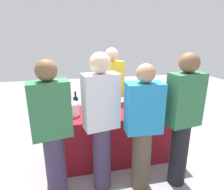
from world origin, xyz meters
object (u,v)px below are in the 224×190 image
guest_0 (52,130)px  guest_1 (101,120)px  wine_bottle_2 (132,99)px  guest_2 (143,126)px  guest_3 (183,118)px  wine_bottle_0 (76,104)px  wine_bottle_3 (141,100)px  ice_bucket (72,109)px  wine_glass_0 (91,108)px  wine_glass_1 (104,108)px  server_pouring (112,92)px  wine_bottle_1 (103,102)px  wine_glass_2 (111,110)px  wine_glass_3 (135,107)px

guest_0 → guest_1: bearing=-7.4°
wine_bottle_2 → guest_2: size_ratio=0.21×
guest_0 → guest_3: guest_3 is taller
wine_bottle_0 → wine_bottle_3: wine_bottle_3 is taller
guest_0 → ice_bucket: bearing=60.3°
ice_bucket → guest_2: 1.04m
wine_glass_0 → guest_2: guest_2 is taller
wine_glass_1 → server_pouring: (0.26, 0.68, 0.03)m
wine_bottle_1 → wine_glass_2: (0.07, -0.23, -0.03)m
wine_glass_2 → guest_2: bearing=-62.5°
guest_2 → guest_3: 0.49m
wine_glass_1 → wine_glass_3: (0.46, -0.01, -0.01)m
wine_glass_2 → wine_bottle_3: bearing=27.2°
guest_3 → guest_2: bearing=167.4°
wine_bottle_0 → wine_glass_3: (0.83, -0.29, -0.01)m
wine_glass_2 → guest_0: 0.87m
server_pouring → guest_3: 1.40m
wine_bottle_2 → wine_glass_2: (-0.40, -0.29, -0.03)m
guest_0 → server_pouring: bearing=41.7°
wine_bottle_2 → wine_glass_1: (-0.49, -0.25, -0.01)m
wine_glass_2 → guest_0: (-0.74, -0.46, 0.01)m
wine_bottle_1 → wine_bottle_0: bearing=168.4°
wine_glass_3 → wine_bottle_0: bearing=160.8°
guest_2 → ice_bucket: bearing=142.8°
wine_glass_2 → wine_bottle_1: bearing=107.5°
wine_glass_0 → guest_3: guest_3 is taller
wine_bottle_0 → ice_bucket: wine_bottle_0 is taller
guest_1 → guest_2: 0.49m
server_pouring → wine_bottle_3: bearing=123.4°
wine_bottle_3 → wine_glass_3: 0.31m
wine_bottle_1 → guest_2: bearing=-65.5°
wine_bottle_2 → wine_glass_0: wine_bottle_2 is taller
wine_bottle_1 → wine_bottle_2: 0.48m
guest_2 → wine_bottle_2: bearing=83.4°
ice_bucket → guest_3: size_ratio=0.13×
server_pouring → guest_0: 1.49m
wine_bottle_2 → server_pouring: (-0.23, 0.43, 0.01)m
wine_glass_1 → guest_0: (-0.65, -0.50, -0.00)m
wine_glass_1 → guest_3: bearing=-35.0°
wine_glass_2 → ice_bucket: bearing=164.1°
wine_glass_3 → wine_glass_2: bearing=-176.0°
wine_bottle_3 → guest_2: (-0.27, -0.80, -0.04)m
wine_glass_2 → guest_1: bearing=-115.3°
wine_bottle_3 → server_pouring: (-0.38, 0.44, 0.03)m
wine_glass_1 → ice_bucket: 0.45m
wine_bottle_0 → server_pouring: 0.75m
guest_1 → guest_2: (0.47, -0.09, -0.08)m
server_pouring → guest_3: size_ratio=0.99×
wine_bottle_2 → server_pouring: server_pouring is taller
wine_bottle_1 → guest_3: 1.14m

